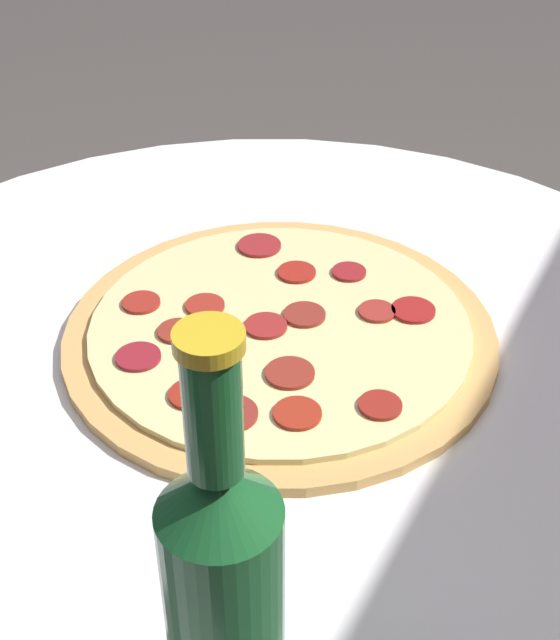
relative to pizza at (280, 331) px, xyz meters
The scene contains 3 objects.
table 0.21m from the pizza, 11.50° to the left, with size 0.92×0.92×0.73m.
pizza is the anchor object (origin of this frame).
beer_bottle 0.35m from the pizza, 23.19° to the left, with size 0.06×0.06×0.26m.
Camera 1 is at (0.51, 0.29, 1.21)m, focal length 50.00 mm.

